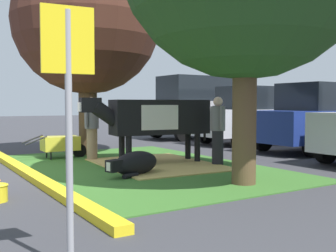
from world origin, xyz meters
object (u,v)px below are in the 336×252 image
(cow_holstein, at_px, (156,118))
(calf_lying, at_px, (135,164))
(parking_sign, at_px, (68,86))
(person_visitor_near, at_px, (218,129))
(shade_tree_left, at_px, (87,21))
(person_handler, at_px, (92,127))
(wheelbarrow, at_px, (61,144))
(sedan_blue, at_px, (319,118))
(suv_dark_grey, at_px, (199,107))
(sedan_red, at_px, (253,116))

(cow_holstein, bearing_deg, calf_lying, -45.15)
(cow_holstein, height_order, parking_sign, parking_sign)
(person_visitor_near, xyz_separation_m, parking_sign, (3.96, -4.79, 0.73))
(shade_tree_left, distance_m, cow_holstein, 3.71)
(person_handler, bearing_deg, wheelbarrow, -146.34)
(calf_lying, bearing_deg, parking_sign, -34.24)
(wheelbarrow, height_order, sedan_blue, sedan_blue)
(shade_tree_left, xyz_separation_m, calf_lying, (3.69, -0.44, -3.44))
(calf_lying, distance_m, parking_sign, 4.79)
(shade_tree_left, height_order, person_visitor_near, shade_tree_left)
(person_visitor_near, distance_m, wheelbarrow, 4.09)
(cow_holstein, height_order, suv_dark_grey, suv_dark_grey)
(person_visitor_near, bearing_deg, sedan_blue, 99.20)
(parking_sign, distance_m, sedan_red, 11.85)
(shade_tree_left, height_order, cow_holstein, shade_tree_left)
(calf_lying, bearing_deg, person_handler, 178.61)
(person_handler, distance_m, wheelbarrow, 1.05)
(cow_holstein, bearing_deg, shade_tree_left, -165.24)
(cow_holstein, bearing_deg, wheelbarrow, -143.08)
(person_handler, relative_size, parking_sign, 0.71)
(calf_lying, height_order, sedan_red, sedan_red)
(cow_holstein, height_order, calf_lying, cow_holstein)
(person_handler, relative_size, sedan_blue, 0.36)
(cow_holstein, bearing_deg, sedan_red, 114.71)
(person_handler, distance_m, sedan_blue, 6.79)
(calf_lying, height_order, person_visitor_near, person_visitor_near)
(wheelbarrow, bearing_deg, person_handler, 33.66)
(shade_tree_left, distance_m, wheelbarrow, 3.45)
(person_handler, bearing_deg, calf_lying, -1.39)
(wheelbarrow, bearing_deg, calf_lying, 8.25)
(person_visitor_near, distance_m, parking_sign, 6.26)
(cow_holstein, relative_size, sedan_red, 0.71)
(person_visitor_near, bearing_deg, sedan_red, 128.30)
(shade_tree_left, distance_m, suv_dark_grey, 6.99)
(wheelbarrow, bearing_deg, sedan_red, 93.32)
(cow_holstein, bearing_deg, person_visitor_near, 48.34)
(calf_lying, bearing_deg, person_visitor_near, 94.09)
(sedan_red, bearing_deg, person_visitor_near, -51.70)
(person_handler, distance_m, parking_sign, 6.82)
(calf_lying, relative_size, suv_dark_grey, 0.29)
(suv_dark_grey, bearing_deg, shade_tree_left, -64.36)
(shade_tree_left, relative_size, wheelbarrow, 3.57)
(wheelbarrow, bearing_deg, shade_tree_left, 117.12)
(sedan_blue, bearing_deg, cow_holstein, -92.41)
(cow_holstein, height_order, person_visitor_near, person_visitor_near)
(suv_dark_grey, bearing_deg, sedan_red, 4.99)
(shade_tree_left, height_order, wheelbarrow, shade_tree_left)
(shade_tree_left, relative_size, cow_holstein, 1.83)
(sedan_red, distance_m, sedan_blue, 2.76)
(wheelbarrow, bearing_deg, suv_dark_grey, 115.84)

